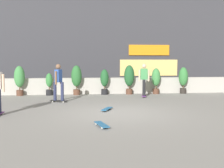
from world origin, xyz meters
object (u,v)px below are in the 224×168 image
Objects in this scene: potted_plant_2 at (76,78)px; potted_plant_4 at (129,77)px; potted_plant_1 at (49,84)px; skater_far_right at (144,79)px; potted_plant_0 at (19,78)px; skateboard_near_camera at (102,124)px; potted_plant_6 at (183,78)px; potted_plant_5 at (156,79)px; skateboard_aside at (107,109)px; potted_plant_3 at (104,80)px; skater_by_wall_right at (58,81)px.

potted_plant_4 is (2.90, -0.00, 0.00)m from potted_plant_2.
skater_far_right reaches higher than potted_plant_1.
potted_plant_0 is 1.91× the size of skateboard_near_camera.
potted_plant_6 is at bearing 0.00° from potted_plant_4.
potted_plant_1 is at bearing 180.00° from potted_plant_5.
potted_plant_0 is 1.95× the size of skateboard_aside.
potted_plant_3 is 7.65m from skateboard_near_camera.
potted_plant_2 is 1.00× the size of potted_plant_4.
skater_far_right is (4.20, 1.40, 0.00)m from skater_by_wall_right.
potted_plant_6 reaches higher than skateboard_aside.
potted_plant_3 is 4.49m from potted_plant_6.
potted_plant_3 is at bearing 0.00° from potted_plant_2.
skater_far_right reaches higher than potted_plant_6.
potted_plant_6 is (6.02, -0.00, -0.08)m from potted_plant_2.
potted_plant_4 is at bearing 71.08° from skateboard_aside.
potted_plant_2 is 7.67m from skateboard_near_camera.
potted_plant_2 is at bearing 0.00° from potted_plant_1.
skater_by_wall_right is 5.23m from skateboard_near_camera.
skater_far_right is at bearing -11.07° from potted_plant_0.
potted_plant_1 is 7.48m from potted_plant_6.
potted_plant_1 is (1.54, 0.00, -0.30)m from potted_plant_0.
potted_plant_3 is (1.53, 0.00, -0.15)m from potted_plant_2.
potted_plant_4 is 3.11m from potted_plant_6.
potted_plant_1 is at bearing 104.74° from skater_by_wall_right.
potted_plant_2 reaches higher than skateboard_near_camera.
potted_plant_2 is (1.46, 0.00, 0.32)m from potted_plant_1.
skater_far_right is at bearing -14.42° from potted_plant_1.
potted_plant_1 is 2.77m from skater_by_wall_right.
skater_far_right is at bearing 59.01° from skateboard_aside.
potted_plant_6 is at bearing 46.15° from skateboard_aside.
potted_plant_0 is 1.14× the size of potted_plant_3.
skateboard_aside is (1.94, -2.38, -0.88)m from skater_by_wall_right.
skateboard_aside is at bearing -50.31° from potted_plant_0.
skater_by_wall_right is at bearing -49.86° from potted_plant_0.
potted_plant_3 reaches higher than skateboard_aside.
potted_plant_2 is at bearing 180.00° from potted_plant_4.
skater_by_wall_right reaches higher than skateboard_near_camera.
skateboard_aside is at bearing -133.85° from potted_plant_6.
potted_plant_6 is 7.28m from skater_by_wall_right.
skateboard_near_camera is at bearing -105.62° from potted_plant_4.
skater_by_wall_right reaches higher than potted_plant_1.
potted_plant_2 is 1.07× the size of potted_plant_6.
skater_by_wall_right is 2.09× the size of skateboard_aside.
potted_plant_3 is at bearing 0.00° from potted_plant_1.
potted_plant_4 is (1.38, -0.00, 0.16)m from potted_plant_3.
skater_by_wall_right is (-3.66, -2.66, -0.01)m from potted_plant_4.
potted_plant_4 is 1.08× the size of potted_plant_6.
potted_plant_2 is 4.43m from potted_plant_5.
skateboard_near_camera is (-2.12, -7.58, -0.88)m from potted_plant_4.
skater_by_wall_right reaches higher than potted_plant_4.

